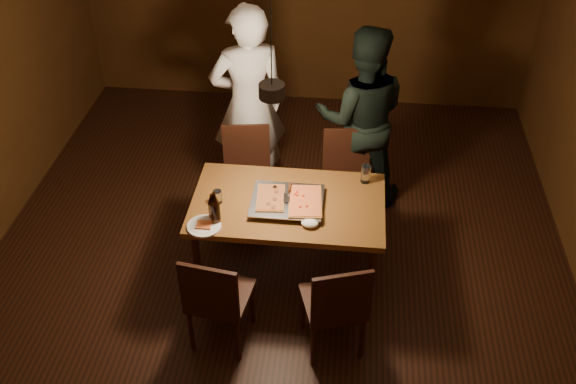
# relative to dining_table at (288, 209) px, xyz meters

# --- Properties ---
(room_shell) EXTENTS (6.00, 6.00, 6.00)m
(room_shell) POSITION_rel_dining_table_xyz_m (-0.10, -0.05, 0.72)
(room_shell) COLOR #34180E
(room_shell) RESTS_ON ground
(dining_table) EXTENTS (1.50, 0.90, 0.75)m
(dining_table) POSITION_rel_dining_table_xyz_m (0.00, 0.00, 0.00)
(dining_table) COLOR brown
(dining_table) RESTS_ON floor
(chair_far_left) EXTENTS (0.48, 0.48, 0.49)m
(chair_far_left) POSITION_rel_dining_table_xyz_m (-0.45, 0.74, -0.14)
(chair_far_left) COLOR #38190F
(chair_far_left) RESTS_ON floor
(chair_far_right) EXTENTS (0.47, 0.47, 0.49)m
(chair_far_right) POSITION_rel_dining_table_xyz_m (0.44, 0.77, -0.14)
(chair_far_right) COLOR #38190F
(chair_far_right) RESTS_ON floor
(chair_near_left) EXTENTS (0.48, 0.48, 0.49)m
(chair_near_left) POSITION_rel_dining_table_xyz_m (-0.43, -0.82, -0.14)
(chair_near_left) COLOR #38190F
(chair_near_left) RESTS_ON floor
(chair_near_right) EXTENTS (0.53, 0.53, 0.49)m
(chair_near_right) POSITION_rel_dining_table_xyz_m (0.43, -0.79, -0.14)
(chair_near_right) COLOR #38190F
(chair_near_right) RESTS_ON floor
(pizza_tray) EXTENTS (0.58, 0.49, 0.05)m
(pizza_tray) POSITION_rel_dining_table_xyz_m (-0.00, -0.03, 0.10)
(pizza_tray) COLOR silver
(pizza_tray) RESTS_ON dining_table
(pizza_meat) EXTENTS (0.24, 0.35, 0.02)m
(pizza_meat) POSITION_rel_dining_table_xyz_m (-0.13, -0.03, 0.13)
(pizza_meat) COLOR maroon
(pizza_meat) RESTS_ON pizza_tray
(pizza_cheese) EXTENTS (0.28, 0.42, 0.02)m
(pizza_cheese) POSITION_rel_dining_table_xyz_m (0.14, -0.04, 0.13)
(pizza_cheese) COLOR gold
(pizza_cheese) RESTS_ON pizza_tray
(spatula) EXTENTS (0.09, 0.24, 0.04)m
(spatula) POSITION_rel_dining_table_xyz_m (0.00, -0.02, 0.14)
(spatula) COLOR silver
(spatula) RESTS_ON pizza_tray
(beer_bottle_a) EXTENTS (0.06, 0.06, 0.23)m
(beer_bottle_a) POSITION_rel_dining_table_xyz_m (-0.54, -0.25, 0.19)
(beer_bottle_a) COLOR black
(beer_bottle_a) RESTS_ON dining_table
(beer_bottle_b) EXTENTS (0.07, 0.07, 0.28)m
(beer_bottle_b) POSITION_rel_dining_table_xyz_m (-0.51, -0.29, 0.21)
(beer_bottle_b) COLOR black
(beer_bottle_b) RESTS_ON dining_table
(water_glass_left) EXTENTS (0.07, 0.07, 0.11)m
(water_glass_left) POSITION_rel_dining_table_xyz_m (-0.54, -0.06, 0.13)
(water_glass_left) COLOR silver
(water_glass_left) RESTS_ON dining_table
(water_glass_right) EXTENTS (0.08, 0.08, 0.16)m
(water_glass_right) POSITION_rel_dining_table_xyz_m (0.59, 0.33, 0.15)
(water_glass_right) COLOR silver
(water_glass_right) RESTS_ON dining_table
(plate_slice) EXTENTS (0.25, 0.25, 0.03)m
(plate_slice) POSITION_rel_dining_table_xyz_m (-0.59, -0.36, 0.08)
(plate_slice) COLOR white
(plate_slice) RESTS_ON dining_table
(napkin) EXTENTS (0.13, 0.10, 0.05)m
(napkin) POSITION_rel_dining_table_xyz_m (0.19, -0.26, 0.10)
(napkin) COLOR white
(napkin) RESTS_ON dining_table
(diner_white) EXTENTS (0.80, 0.66, 1.89)m
(diner_white) POSITION_rel_dining_table_xyz_m (-0.48, 1.12, 0.27)
(diner_white) COLOR white
(diner_white) RESTS_ON floor
(diner_dark) EXTENTS (0.87, 0.69, 1.73)m
(diner_dark) POSITION_rel_dining_table_xyz_m (0.54, 1.13, 0.19)
(diner_dark) COLOR black
(diner_dark) RESTS_ON floor
(pendant_lamp) EXTENTS (0.18, 0.18, 1.10)m
(pendant_lamp) POSITION_rel_dining_table_xyz_m (-0.10, -0.05, 1.08)
(pendant_lamp) COLOR black
(pendant_lamp) RESTS_ON ceiling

